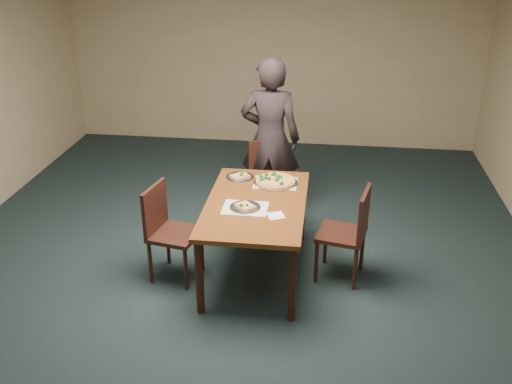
# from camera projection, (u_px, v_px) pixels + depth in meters

# --- Properties ---
(ground) EXTENTS (8.00, 8.00, 0.00)m
(ground) POSITION_uv_depth(u_px,v_px,m) (227.00, 290.00, 5.22)
(ground) COLOR black
(ground) RESTS_ON ground
(room_shell) EXTENTS (8.00, 8.00, 8.00)m
(room_shell) POSITION_uv_depth(u_px,v_px,m) (222.00, 106.00, 4.49)
(room_shell) COLOR tan
(room_shell) RESTS_ON ground
(dining_table) EXTENTS (0.90, 1.50, 0.75)m
(dining_table) POSITION_uv_depth(u_px,v_px,m) (256.00, 211.00, 5.23)
(dining_table) COLOR #542A10
(dining_table) RESTS_ON ground
(chair_far) EXTENTS (0.53, 0.53, 0.91)m
(chair_far) POSITION_uv_depth(u_px,v_px,m) (269.00, 177.00, 6.28)
(chair_far) COLOR black
(chair_far) RESTS_ON ground
(chair_left) EXTENTS (0.49, 0.49, 0.91)m
(chair_left) POSITION_uv_depth(u_px,v_px,m) (167.00, 227.00, 5.25)
(chair_left) COLOR black
(chair_left) RESTS_ON ground
(chair_right) EXTENTS (0.50, 0.50, 0.91)m
(chair_right) POSITION_uv_depth(u_px,v_px,m) (350.00, 229.00, 5.21)
(chair_right) COLOR black
(chair_right) RESTS_ON ground
(diner) EXTENTS (0.68, 0.47, 1.82)m
(diner) POSITION_uv_depth(u_px,v_px,m) (270.00, 139.00, 6.27)
(diner) COLOR black
(diner) RESTS_ON ground
(placemat_main) EXTENTS (0.42, 0.32, 0.00)m
(placemat_main) POSITION_uv_depth(u_px,v_px,m) (275.00, 183.00, 5.57)
(placemat_main) COLOR white
(placemat_main) RESTS_ON dining_table
(placemat_near) EXTENTS (0.40, 0.30, 0.00)m
(placemat_near) POSITION_uv_depth(u_px,v_px,m) (245.00, 208.00, 5.08)
(placemat_near) COLOR white
(placemat_near) RESTS_ON dining_table
(pizza_pan) EXTENTS (0.43, 0.43, 0.07)m
(pizza_pan) POSITION_uv_depth(u_px,v_px,m) (275.00, 181.00, 5.56)
(pizza_pan) COLOR silver
(pizza_pan) RESTS_ON dining_table
(slice_plate_near) EXTENTS (0.28, 0.28, 0.06)m
(slice_plate_near) POSITION_uv_depth(u_px,v_px,m) (245.00, 207.00, 5.07)
(slice_plate_near) COLOR silver
(slice_plate_near) RESTS_ON dining_table
(slice_plate_far) EXTENTS (0.28, 0.28, 0.06)m
(slice_plate_far) POSITION_uv_depth(u_px,v_px,m) (240.00, 176.00, 5.68)
(slice_plate_far) COLOR silver
(slice_plate_far) RESTS_ON dining_table
(napkin) EXTENTS (0.18, 0.18, 0.01)m
(napkin) POSITION_uv_depth(u_px,v_px,m) (276.00, 216.00, 4.93)
(napkin) COLOR white
(napkin) RESTS_ON dining_table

